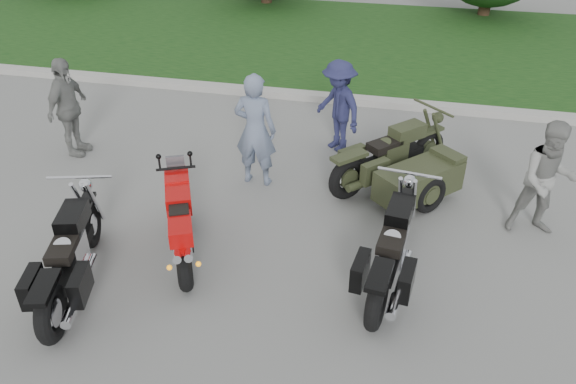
% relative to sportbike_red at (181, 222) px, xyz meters
% --- Properties ---
extents(ground, '(80.00, 80.00, 0.00)m').
position_rel_sportbike_red_xyz_m(ground, '(0.70, -0.34, -0.55)').
color(ground, gray).
rests_on(ground, ground).
extents(curb, '(60.00, 0.30, 0.15)m').
position_rel_sportbike_red_xyz_m(curb, '(0.70, 5.66, -0.47)').
color(curb, '#B3B0A9').
rests_on(curb, ground).
extents(grass_strip, '(60.00, 8.00, 0.14)m').
position_rel_sportbike_red_xyz_m(grass_strip, '(0.70, 9.81, -0.48)').
color(grass_strip, '#315D20').
rests_on(grass_strip, ground).
extents(sportbike_red, '(0.95, 1.85, 0.93)m').
position_rel_sportbike_red_xyz_m(sportbike_red, '(0.00, 0.00, 0.00)').
color(sportbike_red, black).
rests_on(sportbike_red, ground).
extents(cruiser_left, '(0.86, 2.36, 0.93)m').
position_rel_sportbike_red_xyz_m(cruiser_left, '(-1.05, -0.97, -0.08)').
color(cruiser_left, black).
rests_on(cruiser_left, ground).
extents(cruiser_right, '(0.52, 2.41, 0.93)m').
position_rel_sportbike_red_xyz_m(cruiser_right, '(2.73, 0.05, -0.07)').
color(cruiser_right, black).
rests_on(cruiser_right, ground).
extents(cruiser_sidecar, '(2.05, 2.20, 0.94)m').
position_rel_sportbike_red_xyz_m(cruiser_sidecar, '(2.79, 2.18, -0.11)').
color(cruiser_sidecar, black).
rests_on(cruiser_sidecar, ground).
extents(person_stripe, '(0.70, 0.48, 1.86)m').
position_rel_sportbike_red_xyz_m(person_stripe, '(0.44, 2.09, 0.38)').
color(person_stripe, gray).
rests_on(person_stripe, ground).
extents(person_grey, '(0.89, 0.73, 1.70)m').
position_rel_sportbike_red_xyz_m(person_grey, '(4.70, 1.64, 0.30)').
color(person_grey, gray).
rests_on(person_grey, ground).
extents(person_denim, '(1.19, 1.18, 1.65)m').
position_rel_sportbike_red_xyz_m(person_denim, '(1.53, 3.54, 0.28)').
color(person_denim, navy).
rests_on(person_denim, ground).
extents(person_back, '(0.46, 1.04, 1.75)m').
position_rel_sportbike_red_xyz_m(person_back, '(-2.97, 2.33, 0.33)').
color(person_back, gray).
rests_on(person_back, ground).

